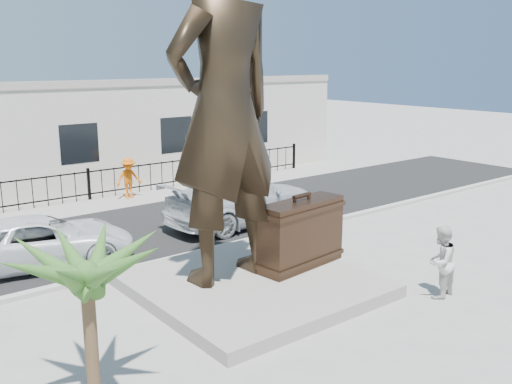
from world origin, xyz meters
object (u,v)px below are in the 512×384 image
tourist (441,262)px  car_white (42,241)px  statue (224,111)px  suitcase (301,234)px

tourist → car_white: (-6.67, 7.96, -0.19)m
tourist → car_white: 10.39m
tourist → car_white: size_ratio=0.36×
statue → suitcase: statue is taller
statue → suitcase: 3.78m
statue → tourist: 6.16m
suitcase → tourist: 3.44m
statue → car_white: statue is taller
statue → suitcase: (1.96, -0.55, -3.18)m
statue → tourist: size_ratio=4.63×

